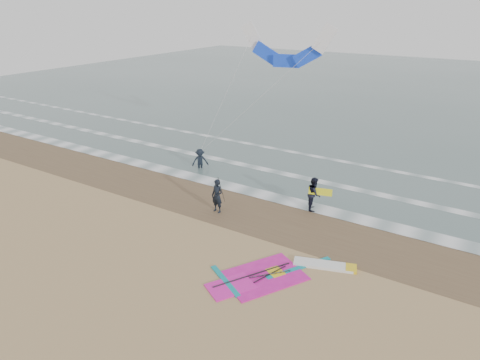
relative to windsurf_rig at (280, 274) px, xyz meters
The scene contains 11 objects.
ground 2.88m from the windsurf_rig, 151.50° to the right, with size 120.00×120.00×0.00m, color tan.
sea_water 46.69m from the windsurf_rig, 93.11° to the left, with size 120.00×80.00×0.02m, color #47605E.
wet_sand_band 5.27m from the windsurf_rig, 118.70° to the left, with size 120.00×5.00×0.01m, color brown.
foam_waterline 9.41m from the windsurf_rig, 105.60° to the left, with size 120.00×9.15×0.02m.
windsurf_rig is the anchor object (origin of this frame).
person_standing 6.79m from the windsurf_rig, 148.75° to the left, with size 0.71×0.46×1.94m, color black.
person_walking 6.82m from the windsurf_rig, 101.15° to the left, with size 0.94×0.73×1.94m, color black.
person_wading 13.60m from the windsurf_rig, 141.69° to the left, with size 1.16×0.67×1.80m, color black.
held_pole 6.62m from the windsurf_rig, 147.37° to the left, with size 0.17×0.86×1.82m.
carried_kiteboard 6.70m from the windsurf_rig, 97.90° to the left, with size 1.30×0.51×0.39m.
surf_kite 15.69m from the windsurf_rig, 116.75° to the left, with size 7.99×3.90×8.60m.
Camera 1 is at (9.28, -12.74, 10.92)m, focal length 32.00 mm.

